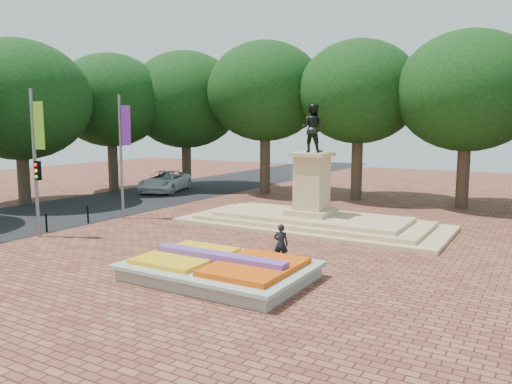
{
  "coord_description": "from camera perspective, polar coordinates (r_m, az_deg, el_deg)",
  "views": [
    {
      "loc": [
        10.67,
        -15.9,
        5.37
      ],
      "look_at": [
        -1.1,
        4.09,
        2.2
      ],
      "focal_mm": 35.0,
      "sensor_mm": 36.0,
      "label": 1
    }
  ],
  "objects": [
    {
      "name": "banner_poles",
      "position": [
        25.41,
        -24.39,
        3.72
      ],
      "size": [
        0.88,
        11.17,
        7.0
      ],
      "color": "slate",
      "rests_on": "ground"
    },
    {
      "name": "flower_bed",
      "position": [
        17.64,
        -4.14,
        -8.68
      ],
      "size": [
        6.3,
        4.3,
        0.91
      ],
      "color": "gray",
      "rests_on": "ground"
    },
    {
      "name": "tree_row_street",
      "position": [
        36.53,
        -25.52,
        8.63
      ],
      "size": [
        8.4,
        25.4,
        9.98
      ],
      "color": "#3A2C1F",
      "rests_on": "ground"
    },
    {
      "name": "ground",
      "position": [
        19.89,
        -3.28,
        -7.9
      ],
      "size": [
        90.0,
        90.0,
        0.0
      ],
      "primitive_type": "plane",
      "color": "brown",
      "rests_on": "ground"
    },
    {
      "name": "asphalt_street",
      "position": [
        33.53,
        -20.09,
        -1.89
      ],
      "size": [
        9.0,
        90.0,
        0.02
      ],
      "primitive_type": "cube",
      "color": "black",
      "rests_on": "ground"
    },
    {
      "name": "monument",
      "position": [
        26.55,
        6.35,
        -2.0
      ],
      "size": [
        14.0,
        6.0,
        6.4
      ],
      "color": "tan",
      "rests_on": "ground"
    },
    {
      "name": "pedestrian",
      "position": [
        19.38,
        2.86,
        -5.93
      ],
      "size": [
        0.65,
        0.52,
        1.56
      ],
      "primitive_type": "imported",
      "rotation": [
        0.0,
        0.0,
        3.43
      ],
      "color": "black",
      "rests_on": "ground"
    },
    {
      "name": "bollard_row",
      "position": [
        26.22,
        -25.12,
        -3.61
      ],
      "size": [
        0.12,
        13.12,
        0.98
      ],
      "color": "black",
      "rests_on": "ground"
    },
    {
      "name": "van",
      "position": [
        40.46,
        -10.37,
        1.2
      ],
      "size": [
        4.5,
        6.48,
        1.64
      ],
      "primitive_type": "imported",
      "rotation": [
        0.0,
        0.0,
        0.33
      ],
      "color": "silver",
      "rests_on": "ground"
    },
    {
      "name": "tree_row_back",
      "position": [
        34.93,
        16.91,
        9.59
      ],
      "size": [
        44.8,
        8.8,
        10.43
      ],
      "color": "#3A2C1F",
      "rests_on": "ground"
    }
  ]
}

